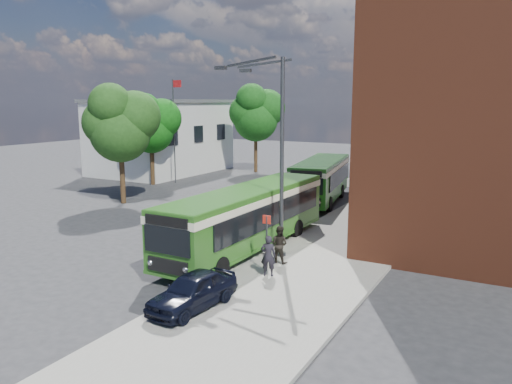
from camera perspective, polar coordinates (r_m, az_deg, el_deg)
The scene contains 15 objects.
ground at distance 27.31m, azimuth -5.16°, elevation -4.83°, with size 120.00×120.00×0.00m, color #29292C.
pavement at distance 31.63m, azimuth 13.81°, elevation -2.85°, with size 6.00×48.00×0.15m, color gray.
kerb_line at distance 32.53m, azimuth 8.61°, elevation -2.43°, with size 0.12×48.00×0.01m, color beige.
white_building at distance 51.71m, azimuth -10.72°, elevation 6.31°, with size 9.40×13.40×7.30m.
flagpole at distance 44.27m, azimuth -9.31°, elevation 7.37°, with size 0.95×0.10×9.00m.
street_lamp at distance 22.31m, azimuth 2.14°, elevation 4.32°, with size 2.96×2.38×9.00m.
bus_stop_sign at distance 20.66m, azimuth 1.22°, elevation -5.44°, with size 0.35×0.08×2.52m.
bus_front at distance 23.90m, azimuth -1.00°, elevation -2.46°, with size 2.78×12.11×3.02m.
bus_rear at distance 35.84m, azimuth 7.44°, elevation 1.75°, with size 4.25×10.06×3.02m.
parked_car at distance 17.44m, azimuth -7.25°, elevation -11.13°, with size 1.46×3.64×1.24m, color black.
pedestrian_a at distance 20.27m, azimuth 1.40°, elevation -7.28°, with size 0.61×0.40×1.68m, color black.
pedestrian_b at distance 21.89m, azimuth 2.67°, elevation -6.00°, with size 0.80×0.63×1.65m, color black.
tree_left at distance 35.94m, azimuth -15.30°, elevation 7.65°, with size 4.95×4.70×8.35m.
tree_mid at distance 43.67m, azimuth -11.93°, elevation 7.72°, with size 4.63×4.40×7.82m.
tree_right at distance 50.62m, azimuth 0.01°, elevation 9.07°, with size 5.25×4.99×8.86m.
Camera 1 is at (14.78, -21.83, 7.12)m, focal length 35.00 mm.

